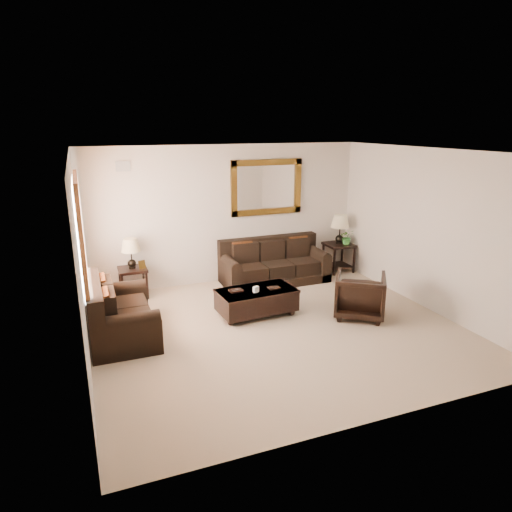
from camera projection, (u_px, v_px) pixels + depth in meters
name	position (u px, v px, depth m)	size (l,w,h in m)	color
room	(278.00, 245.00, 6.73)	(5.51, 5.01, 2.71)	gray
window	(81.00, 234.00, 6.54)	(0.07, 1.96, 1.66)	white
mirror	(267.00, 187.00, 9.09)	(1.50, 0.06, 1.10)	#44210D
air_vent	(123.00, 166.00, 8.01)	(0.25, 0.02, 0.18)	#999999
sofa	(273.00, 266.00, 9.18)	(2.11, 0.91, 0.86)	black
loveseat	(118.00, 317.00, 6.74)	(0.94, 1.58, 0.89)	black
end_table_left	(132.00, 259.00, 8.22)	(0.50, 0.50, 1.11)	black
end_table_right	(340.00, 235.00, 9.67)	(0.56, 0.56, 1.23)	black
coffee_table	(256.00, 299.00, 7.56)	(1.33, 0.78, 0.54)	black
armchair	(360.00, 293.00, 7.46)	(0.78, 0.73, 0.80)	black
potted_plant	(347.00, 238.00, 9.64)	(0.29, 0.32, 0.25)	#285F20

